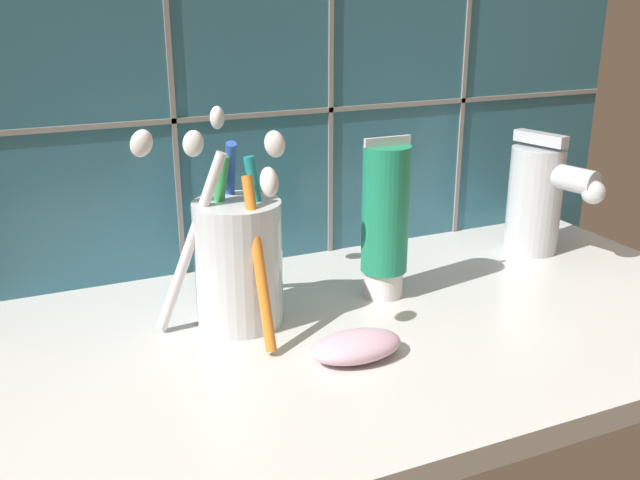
{
  "coord_description": "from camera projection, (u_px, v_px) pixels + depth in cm",
  "views": [
    {
      "loc": [
        -29.66,
        -49.3,
        29.32
      ],
      "look_at": [
        -6.75,
        1.99,
        9.6
      ],
      "focal_mm": 40.0,
      "sensor_mm": 36.0,
      "label": 1
    }
  ],
  "objects": [
    {
      "name": "sink_counter",
      "position": [
        398.0,
        328.0,
        0.63
      ],
      "size": [
        65.81,
        37.25,
        2.0
      ],
      "primitive_type": "cube",
      "color": "silver",
      "rests_on": "ground"
    },
    {
      "name": "soap_bar",
      "position": [
        356.0,
        346.0,
        0.56
      ],
      "size": [
        7.55,
        4.45,
        2.08
      ],
      "primitive_type": "ellipsoid",
      "color": "#DBB2C6",
      "rests_on": "sink_counter"
    },
    {
      "name": "toothpaste_tube",
      "position": [
        385.0,
        219.0,
        0.65
      ],
      "size": [
        4.54,
        4.33,
        15.16
      ],
      "color": "white",
      "rests_on": "sink_counter"
    },
    {
      "name": "toothbrush_cup",
      "position": [
        237.0,
        257.0,
        0.6
      ],
      "size": [
        12.64,
        17.51,
        17.92
      ],
      "color": "silver",
      "rests_on": "sink_counter"
    },
    {
      "name": "tile_wall_backsplash",
      "position": [
        313.0,
        55.0,
        0.72
      ],
      "size": [
        75.81,
        1.72,
        46.34
      ],
      "color": "#336B7F",
      "rests_on": "ground"
    },
    {
      "name": "sink_faucet",
      "position": [
        539.0,
        196.0,
        0.77
      ],
      "size": [
        5.76,
        10.91,
        13.16
      ],
      "rotation": [
        0.0,
        0.0,
        -1.33
      ],
      "color": "silver",
      "rests_on": "sink_counter"
    }
  ]
}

